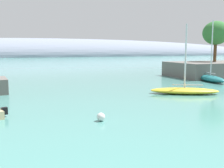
{
  "coord_description": "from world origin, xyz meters",
  "views": [
    {
      "loc": [
        -7.06,
        -0.8,
        5.27
      ],
      "look_at": [
        2.8,
        25.36,
        1.59
      ],
      "focal_mm": 42.7,
      "sensor_mm": 36.0,
      "label": 1
    }
  ],
  "objects": [
    {
      "name": "tree_clump_shore",
      "position": [
        30.88,
        41.79,
        8.37
      ],
      "size": [
        5.14,
        5.14,
        7.94
      ],
      "color": "brown",
      "rests_on": "shore_outcrop"
    },
    {
      "name": "mooring_buoy_white",
      "position": [
        -1.09,
        17.36,
        0.31
      ],
      "size": [
        0.62,
        0.62,
        0.62
      ],
      "primitive_type": "sphere",
      "color": "silver",
      "rests_on": "water"
    },
    {
      "name": "sailboat_yellow_near_shore",
      "position": [
        11.89,
        25.23,
        0.45
      ],
      "size": [
        8.15,
        5.71,
        8.15
      ],
      "rotation": [
        0.0,
        0.0,
        2.67
      ],
      "color": "yellow",
      "rests_on": "water"
    },
    {
      "name": "shore_outcrop",
      "position": [
        28.99,
        40.58,
        1.39
      ],
      "size": [
        15.41,
        10.6,
        2.79
      ],
      "primitive_type": "cube",
      "color": "#66605B",
      "rests_on": "ground"
    },
    {
      "name": "distant_ridge",
      "position": [
        17.28,
        197.39,
        0.0
      ],
      "size": [
        392.6,
        55.42,
        25.81
      ],
      "primitive_type": "ellipsoid",
      "color": "gray",
      "rests_on": "ground"
    },
    {
      "name": "sailboat_teal_mid_mooring",
      "position": [
        23.14,
        33.88,
        0.59
      ],
      "size": [
        3.81,
        8.24,
        9.87
      ],
      "rotation": [
        0.0,
        0.0,
        4.5
      ],
      "color": "#1E6B70",
      "rests_on": "water"
    }
  ]
}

